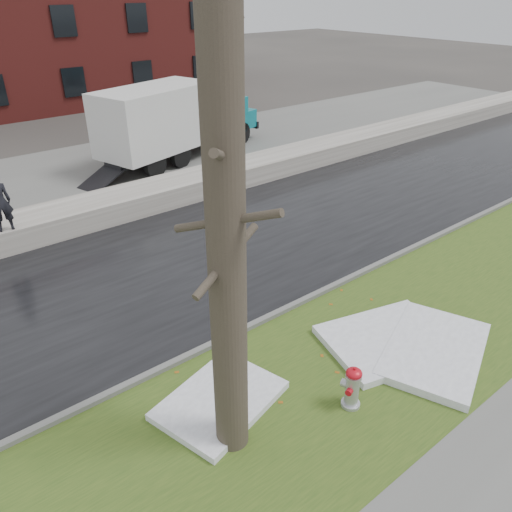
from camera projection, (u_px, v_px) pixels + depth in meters
ground at (309, 336)px, 11.01m from camera, size 120.00×120.00×0.00m
verge at (352, 365)px, 10.15m from camera, size 60.00×4.50×0.04m
road at (198, 258)px, 14.08m from camera, size 60.00×7.00×0.03m
parking_lot at (82, 178)px, 19.89m from camera, size 60.00×9.00×0.03m
curb at (279, 313)px, 11.66m from camera, size 60.00×0.15×0.14m
snowbank at (129, 202)px, 16.78m from camera, size 60.00×1.60×0.75m
bg_tree_right at (236, 40)px, 34.59m from camera, size 1.40×1.62×6.50m
fire_hydrant at (352, 385)px, 8.93m from camera, size 0.44×0.42×0.89m
tree at (227, 265)px, 6.83m from camera, size 1.38×1.60×6.79m
box_truck at (173, 120)px, 21.27m from camera, size 9.69×4.40×3.22m
snow_patch_near at (388, 340)px, 10.69m from camera, size 3.04×2.62×0.16m
snow_patch_far at (220, 400)px, 9.16m from camera, size 2.54×2.11×0.14m
snow_patch_side at (435, 350)px, 10.38m from camera, size 3.27×2.71×0.18m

